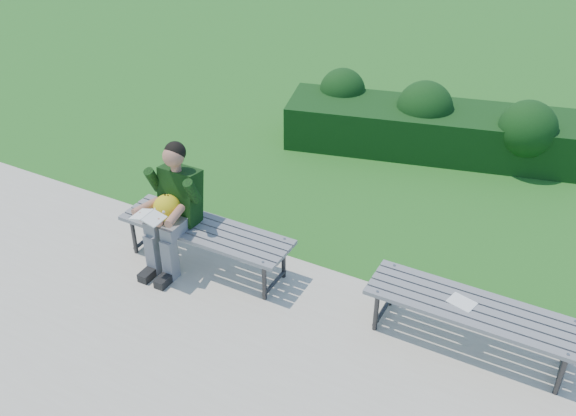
{
  "coord_description": "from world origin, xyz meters",
  "views": [
    {
      "loc": [
        2.44,
        -4.71,
        4.09
      ],
      "look_at": [
        0.07,
        -0.28,
        0.82
      ],
      "focal_mm": 40.0,
      "sensor_mm": 36.0,
      "label": 1
    }
  ],
  "objects": [
    {
      "name": "paper_sheet",
      "position": [
        1.8,
        -0.4,
        0.47
      ],
      "size": [
        0.25,
        0.21,
        0.01
      ],
      "color": "white",
      "rests_on": "bench_right"
    },
    {
      "name": "bench_left",
      "position": [
        -0.74,
        -0.51,
        0.42
      ],
      "size": [
        1.8,
        0.5,
        0.46
      ],
      "color": "gray",
      "rests_on": "walkway"
    },
    {
      "name": "bench_right",
      "position": [
        1.9,
        -0.4,
        0.42
      ],
      "size": [
        1.8,
        0.5,
        0.46
      ],
      "color": "gray",
      "rests_on": "walkway"
    },
    {
      "name": "ground",
      "position": [
        0.0,
        0.0,
        0.0
      ],
      "size": [
        80.0,
        80.0,
        0.0
      ],
      "color": "#327D1F",
      "rests_on": "ground"
    },
    {
      "name": "walkway",
      "position": [
        0.0,
        -1.75,
        0.01
      ],
      "size": [
        30.0,
        3.5,
        0.02
      ],
      "color": "#B9AF9D",
      "rests_on": "ground"
    },
    {
      "name": "hedge",
      "position": [
        0.48,
        3.03,
        0.39
      ],
      "size": [
        3.92,
        1.85,
        0.94
      ],
      "color": "#194217",
      "rests_on": "ground"
    },
    {
      "name": "seated_boy",
      "position": [
        -1.04,
        -0.61,
        0.71
      ],
      "size": [
        0.56,
        0.76,
        1.31
      ],
      "color": "slate",
      "rests_on": "walkway"
    }
  ]
}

